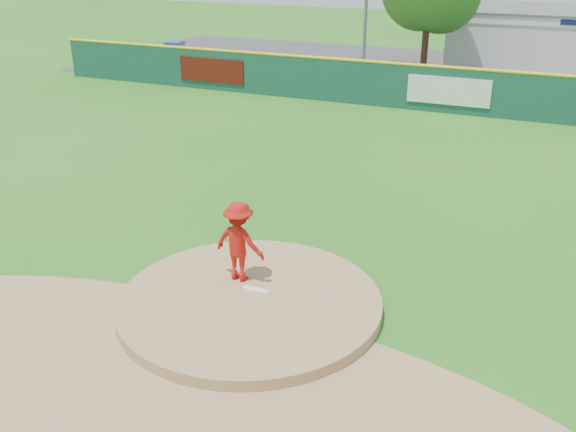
% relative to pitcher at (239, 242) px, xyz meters
% --- Properties ---
extents(ground, '(120.00, 120.00, 0.00)m').
position_rel_pitcher_xyz_m(ground, '(0.55, -0.64, -1.15)').
color(ground, '#286B19').
rests_on(ground, ground).
extents(pitchers_mound, '(5.50, 5.50, 0.50)m').
position_rel_pitcher_xyz_m(pitchers_mound, '(0.55, -0.64, -1.15)').
color(pitchers_mound, '#9E774C').
rests_on(pitchers_mound, ground).
extents(pitching_rubber, '(0.60, 0.15, 0.04)m').
position_rel_pitcher_xyz_m(pitching_rubber, '(0.55, -0.34, -0.88)').
color(pitching_rubber, white).
rests_on(pitching_rubber, pitchers_mound).
extents(infield_dirt_arc, '(15.40, 15.40, 0.01)m').
position_rel_pitcher_xyz_m(infield_dirt_arc, '(0.55, -3.64, -1.14)').
color(infield_dirt_arc, '#9E774C').
rests_on(infield_dirt_arc, ground).
extents(parking_lot, '(44.00, 16.00, 0.02)m').
position_rel_pitcher_xyz_m(parking_lot, '(0.55, 26.36, -1.14)').
color(parking_lot, '#38383A').
rests_on(parking_lot, ground).
extents(pitcher, '(1.21, 0.76, 1.79)m').
position_rel_pitcher_xyz_m(pitcher, '(0.00, 0.00, 0.00)').
color(pitcher, '#B0140F').
rests_on(pitcher, pitchers_mound).
extents(van, '(5.60, 3.52, 1.44)m').
position_rel_pitcher_xyz_m(van, '(-3.06, 19.96, -0.41)').
color(van, white).
rests_on(van, parking_lot).
extents(fence_banners, '(15.42, 0.04, 1.20)m').
position_rel_pitcher_xyz_m(fence_banners, '(-4.69, 17.28, -0.15)').
color(fence_banners, '#52120B').
rests_on(fence_banners, ground).
extents(playground_slide, '(0.95, 2.67, 1.47)m').
position_rel_pitcher_xyz_m(playground_slide, '(-15.83, 21.96, -0.40)').
color(playground_slide, '#1739C9').
rests_on(playground_slide, ground).
extents(outfield_fence, '(40.00, 0.14, 2.07)m').
position_rel_pitcher_xyz_m(outfield_fence, '(0.55, 17.36, -0.06)').
color(outfield_fence, '#154435').
rests_on(outfield_fence, ground).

